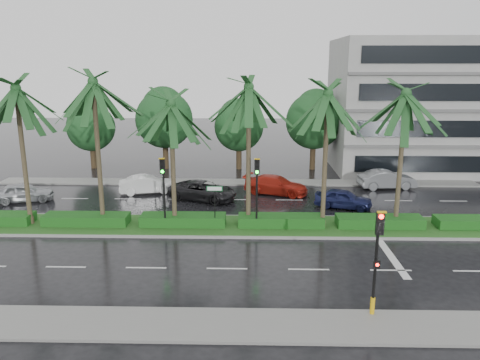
{
  "coord_description": "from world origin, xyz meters",
  "views": [
    {
      "loc": [
        1.14,
        -26.19,
        9.79
      ],
      "look_at": [
        0.48,
        1.5,
        2.88
      ],
      "focal_mm": 35.0,
      "sensor_mm": 36.0,
      "label": 1
    }
  ],
  "objects_px": {
    "street_sign": "(215,196)",
    "car_red": "(276,185)",
    "car_darkgrey": "(203,190)",
    "signal_near": "(377,259)",
    "car_white": "(147,184)",
    "car_grey": "(387,179)",
    "signal_median_left": "(163,182)",
    "car_silver": "(24,192)",
    "car_blue": "(343,199)"
  },
  "relations": [
    {
      "from": "car_red",
      "to": "car_white",
      "type": "bearing_deg",
      "value": 109.0
    },
    {
      "from": "car_darkgrey",
      "to": "signal_median_left",
      "type": "bearing_deg",
      "value": -173.12
    },
    {
      "from": "car_darkgrey",
      "to": "car_red",
      "type": "height_order",
      "value": "car_red"
    },
    {
      "from": "car_grey",
      "to": "car_silver",
      "type": "bearing_deg",
      "value": 92.78
    },
    {
      "from": "signal_median_left",
      "to": "street_sign",
      "type": "height_order",
      "value": "signal_median_left"
    },
    {
      "from": "car_silver",
      "to": "car_white",
      "type": "relative_size",
      "value": 0.97
    },
    {
      "from": "signal_median_left",
      "to": "car_white",
      "type": "height_order",
      "value": "signal_median_left"
    },
    {
      "from": "car_silver",
      "to": "car_grey",
      "type": "relative_size",
      "value": 0.91
    },
    {
      "from": "car_red",
      "to": "car_grey",
      "type": "relative_size",
      "value": 1.08
    },
    {
      "from": "street_sign",
      "to": "car_blue",
      "type": "relative_size",
      "value": 0.66
    },
    {
      "from": "car_white",
      "to": "car_darkgrey",
      "type": "distance_m",
      "value": 4.8
    },
    {
      "from": "car_darkgrey",
      "to": "car_grey",
      "type": "distance_m",
      "value": 14.89
    },
    {
      "from": "signal_near",
      "to": "signal_median_left",
      "type": "height_order",
      "value": "signal_median_left"
    },
    {
      "from": "signal_median_left",
      "to": "car_red",
      "type": "height_order",
      "value": "signal_median_left"
    },
    {
      "from": "signal_median_left",
      "to": "car_blue",
      "type": "bearing_deg",
      "value": 22.7
    },
    {
      "from": "street_sign",
      "to": "car_silver",
      "type": "relative_size",
      "value": 0.63
    },
    {
      "from": "street_sign",
      "to": "car_blue",
      "type": "xyz_separation_m",
      "value": [
        8.58,
        4.66,
        -1.46
      ]
    },
    {
      "from": "signal_near",
      "to": "car_white",
      "type": "bearing_deg",
      "value": 125.54
    },
    {
      "from": "street_sign",
      "to": "car_red",
      "type": "height_order",
      "value": "street_sign"
    },
    {
      "from": "car_white",
      "to": "car_grey",
      "type": "relative_size",
      "value": 0.94
    },
    {
      "from": "signal_near",
      "to": "signal_median_left",
      "type": "xyz_separation_m",
      "value": [
        -10.0,
        9.69,
        0.49
      ]
    },
    {
      "from": "street_sign",
      "to": "car_white",
      "type": "bearing_deg",
      "value": 125.77
    },
    {
      "from": "street_sign",
      "to": "car_blue",
      "type": "height_order",
      "value": "street_sign"
    },
    {
      "from": "car_silver",
      "to": "car_blue",
      "type": "xyz_separation_m",
      "value": [
        22.94,
        -0.97,
        -0.04
      ]
    },
    {
      "from": "car_darkgrey",
      "to": "car_silver",
      "type": "bearing_deg",
      "value": 114.3
    },
    {
      "from": "signal_median_left",
      "to": "car_silver",
      "type": "height_order",
      "value": "signal_median_left"
    },
    {
      "from": "car_darkgrey",
      "to": "car_red",
      "type": "xyz_separation_m",
      "value": [
        5.46,
        1.69,
        0.02
      ]
    },
    {
      "from": "car_darkgrey",
      "to": "car_red",
      "type": "relative_size",
      "value": 1.02
    },
    {
      "from": "signal_near",
      "to": "car_grey",
      "type": "xyz_separation_m",
      "value": [
        6.08,
        19.89,
        -1.76
      ]
    },
    {
      "from": "car_white",
      "to": "car_darkgrey",
      "type": "relative_size",
      "value": 0.85
    },
    {
      "from": "signal_near",
      "to": "street_sign",
      "type": "distance_m",
      "value": 12.11
    },
    {
      "from": "car_white",
      "to": "car_red",
      "type": "xyz_separation_m",
      "value": [
        9.96,
        0.01,
        0.01
      ]
    },
    {
      "from": "car_red",
      "to": "car_grey",
      "type": "distance_m",
      "value": 9.19
    },
    {
      "from": "signal_near",
      "to": "car_red",
      "type": "distance_m",
      "value": 18.37
    },
    {
      "from": "signal_median_left",
      "to": "car_darkgrey",
      "type": "xyz_separation_m",
      "value": [
        1.62,
        6.67,
        -2.3
      ]
    },
    {
      "from": "street_sign",
      "to": "car_blue",
      "type": "distance_m",
      "value": 9.87
    },
    {
      "from": "car_red",
      "to": "car_grey",
      "type": "bearing_deg",
      "value": -59.5
    },
    {
      "from": "car_silver",
      "to": "car_white",
      "type": "height_order",
      "value": "car_silver"
    },
    {
      "from": "car_silver",
      "to": "car_red",
      "type": "distance_m",
      "value": 18.61
    },
    {
      "from": "car_red",
      "to": "car_silver",
      "type": "bearing_deg",
      "value": 116.76
    },
    {
      "from": "street_sign",
      "to": "car_darkgrey",
      "type": "xyz_separation_m",
      "value": [
        -1.38,
        6.49,
        -1.43
      ]
    },
    {
      "from": "street_sign",
      "to": "car_darkgrey",
      "type": "height_order",
      "value": "street_sign"
    },
    {
      "from": "street_sign",
      "to": "signal_near",
      "type": "bearing_deg",
      "value": -54.66
    },
    {
      "from": "street_sign",
      "to": "car_red",
      "type": "distance_m",
      "value": 9.25
    },
    {
      "from": "signal_near",
      "to": "car_grey",
      "type": "bearing_deg",
      "value": 73.0
    },
    {
      "from": "car_white",
      "to": "car_blue",
      "type": "xyz_separation_m",
      "value": [
        14.46,
        -3.5,
        -0.04
      ]
    },
    {
      "from": "signal_median_left",
      "to": "car_red",
      "type": "bearing_deg",
      "value": 49.72
    },
    {
      "from": "car_white",
      "to": "car_grey",
      "type": "height_order",
      "value": "car_grey"
    },
    {
      "from": "car_silver",
      "to": "car_darkgrey",
      "type": "distance_m",
      "value": 13.01
    },
    {
      "from": "car_silver",
      "to": "signal_near",
      "type": "bearing_deg",
      "value": -143.27
    }
  ]
}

